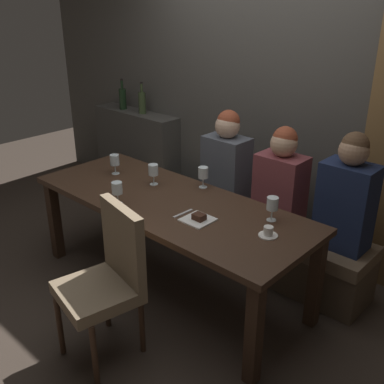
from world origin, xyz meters
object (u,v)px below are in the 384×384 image
chair_near_side (108,274)px  diner_bearded (281,180)px  diner_far_end (347,195)px  banquette_bench (227,229)px  espresso_cup (268,232)px  dining_table (169,211)px  wine_bottle_pale_label (142,102)px  wine_glass_near_right (153,171)px  dessert_plate (198,219)px  wine_glass_end_right (115,161)px  wine_glass_far_right (117,189)px  fork_on_table (183,213)px  wine_glass_center_front (272,204)px  wine_bottle_dark_red (123,98)px  wine_glass_end_left (203,174)px  diner_redhead (226,162)px

chair_near_side → diner_bearded: size_ratio=1.26×
diner_far_end → banquette_bench: bearing=-178.5°
banquette_bench → espresso_cup: (0.83, -0.66, 0.54)m
dining_table → wine_bottle_pale_label: bearing=144.3°
diner_far_end → wine_glass_near_right: bearing=-155.2°
dessert_plate → wine_glass_end_right: bearing=171.3°
banquette_bench → diner_far_end: diner_far_end is taller
wine_glass_far_right → diner_bearded: bearing=54.8°
wine_bottle_pale_label → wine_glass_near_right: 1.47m
diner_bearded → fork_on_table: diner_bearded is taller
banquette_bench → wine_glass_end_right: 1.13m
dining_table → wine_bottle_pale_label: (-1.43, 1.03, 0.42)m
banquette_bench → dessert_plate: dessert_plate is taller
dining_table → dessert_plate: dessert_plate is taller
diner_bearded → wine_glass_end_right: size_ratio=4.76×
chair_near_side → wine_glass_center_front: bearing=61.8°
diner_far_end → wine_bottle_pale_label: bearing=172.9°
banquette_bench → dessert_plate: size_ratio=13.16×
dining_table → wine_bottle_dark_red: size_ratio=6.75×
diner_bearded → espresso_cup: size_ratio=6.51×
wine_glass_near_right → wine_glass_end_left: 0.39m
wine_glass_end_left → diner_far_end: bearing=21.4°
wine_bottle_dark_red → wine_bottle_pale_label: bearing=2.6°
wine_glass_center_front → dessert_plate: (-0.35, -0.33, -0.10)m
banquette_bench → wine_bottle_dark_red: 1.95m
wine_glass_end_left → espresso_cup: size_ratio=1.37×
wine_bottle_pale_label → wine_glass_far_right: bearing=-47.3°
dining_table → wine_glass_near_right: size_ratio=13.41×
wine_glass_near_right → wine_glass_end_right: same height
wine_glass_end_left → wine_glass_end_right: (-0.72, -0.28, 0.00)m
diner_far_end → wine_glass_center_front: size_ratio=5.11×
wine_glass_end_right → dessert_plate: bearing=-8.7°
banquette_bench → wine_glass_end_right: wine_glass_end_right is taller
wine_glass_near_right → espresso_cup: (1.12, -0.08, -0.09)m
wine_glass_near_right → espresso_cup: wine_glass_near_right is taller
banquette_bench → wine_glass_far_right: bearing=-102.4°
wine_bottle_pale_label → wine_glass_end_right: 1.23m
diner_redhead → dining_table: bearing=-88.1°
diner_bearded → banquette_bench: bearing=-179.0°
banquette_bench → diner_redhead: diner_redhead is taller
wine_glass_end_left → fork_on_table: wine_glass_end_left is taller
wine_glass_end_right → wine_glass_center_front: 1.43m
chair_near_side → wine_glass_center_front: size_ratio=5.98×
wine_glass_far_right → wine_glass_end_left: bearing=68.9°
banquette_bench → espresso_cup: size_ratio=20.83×
dessert_plate → wine_bottle_pale_label: bearing=148.1°
dining_table → banquette_bench: (0.00, 0.70, -0.42)m
wine_bottle_pale_label → dessert_plate: wine_bottle_pale_label is taller
diner_far_end → chair_near_side: bearing=-118.6°
wine_bottle_dark_red → banquette_bench: bearing=-10.3°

